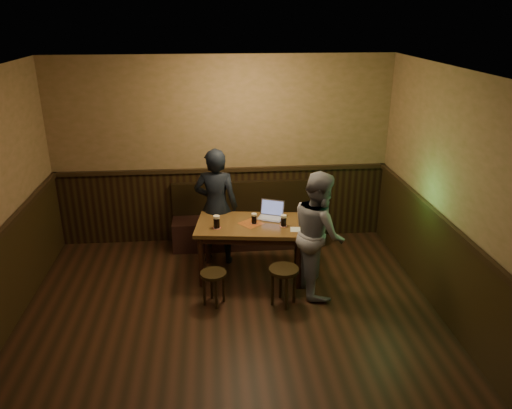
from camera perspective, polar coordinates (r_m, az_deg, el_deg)
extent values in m
cube|color=black|center=(5.39, -2.53, -17.49)|extent=(5.00, 6.00, 0.02)
cube|color=beige|center=(4.23, -3.16, 13.72)|extent=(5.00, 6.00, 0.02)
cube|color=#97714D|center=(7.47, -3.86, 6.06)|extent=(5.00, 0.02, 2.80)
cube|color=#97714D|center=(5.35, 25.18, -2.41)|extent=(0.02, 6.00, 2.80)
cube|color=black|center=(7.71, -3.70, -0.10)|extent=(4.98, 0.04, 1.10)
cube|color=black|center=(5.70, 23.57, -10.27)|extent=(0.04, 5.98, 1.10)
cube|color=black|center=(7.49, -3.79, 3.95)|extent=(4.98, 0.06, 0.06)
cube|color=black|center=(5.42, 24.19, -5.06)|extent=(0.06, 5.98, 0.06)
cube|color=black|center=(7.60, -1.13, -3.04)|extent=(2.20, 0.50, 0.45)
cube|color=black|center=(7.61, -1.27, 0.84)|extent=(2.20, 0.10, 0.50)
cube|color=#533117|center=(6.54, -0.57, -2.39)|extent=(1.51, 0.99, 0.05)
cube|color=black|center=(6.57, -0.57, -2.99)|extent=(1.38, 0.85, 0.08)
cube|color=maroon|center=(6.53, -0.57, -2.17)|extent=(0.37, 0.37, 0.00)
cylinder|color=black|center=(6.47, -6.30, -6.52)|extent=(0.07, 0.07, 0.71)
cylinder|color=black|center=(7.05, -5.54, -4.05)|extent=(0.07, 0.07, 0.71)
cylinder|color=black|center=(6.41, 4.94, -6.75)|extent=(0.07, 0.07, 0.71)
cylinder|color=black|center=(6.99, 4.74, -4.24)|extent=(0.07, 0.07, 0.71)
cylinder|color=black|center=(6.07, -4.90, -7.89)|extent=(0.38, 0.38, 0.04)
cylinder|color=black|center=(6.19, -3.73, -9.40)|extent=(0.03, 0.03, 0.41)
cylinder|color=black|center=(6.27, -5.09, -9.01)|extent=(0.03, 0.03, 0.41)
cylinder|color=black|center=(6.15, -5.95, -9.72)|extent=(0.03, 0.03, 0.41)
cylinder|color=black|center=(6.07, -4.57, -10.13)|extent=(0.03, 0.03, 0.41)
cylinder|color=black|center=(6.02, 3.19, -7.47)|extent=(0.40, 0.40, 0.04)
cylinder|color=black|center=(6.17, 4.40, -9.23)|extent=(0.04, 0.04, 0.47)
cylinder|color=black|center=(6.25, 2.82, -8.75)|extent=(0.04, 0.04, 0.47)
cylinder|color=black|center=(6.11, 1.88, -9.53)|extent=(0.04, 0.04, 0.47)
cylinder|color=black|center=(6.03, 3.50, -10.03)|extent=(0.04, 0.04, 0.47)
cylinder|color=#AE2715|center=(6.42, -4.50, -2.67)|extent=(0.11, 0.11, 0.00)
cylinder|color=silver|center=(6.42, -4.51, -2.64)|extent=(0.09, 0.09, 0.00)
cylinder|color=black|center=(6.39, -4.52, -2.08)|extent=(0.08, 0.08, 0.13)
cylinder|color=beige|center=(6.36, -4.54, -1.41)|extent=(0.08, 0.08, 0.03)
cylinder|color=#AE2715|center=(6.53, -0.23, -2.18)|extent=(0.09, 0.09, 0.00)
cylinder|color=silver|center=(6.52, -0.23, -2.15)|extent=(0.08, 0.08, 0.00)
cylinder|color=black|center=(6.50, -0.23, -1.69)|extent=(0.07, 0.07, 0.11)
cylinder|color=beige|center=(6.48, -0.23, -1.13)|extent=(0.07, 0.07, 0.03)
cylinder|color=#AE2715|center=(6.46, 3.16, -2.46)|extent=(0.10, 0.10, 0.00)
cylinder|color=silver|center=(6.46, 3.16, -2.43)|extent=(0.08, 0.08, 0.00)
cylinder|color=black|center=(6.43, 3.17, -1.93)|extent=(0.07, 0.07, 0.12)
cylinder|color=beige|center=(6.41, 3.18, -1.32)|extent=(0.08, 0.08, 0.03)
cube|color=silver|center=(6.67, 1.62, -1.59)|extent=(0.38, 0.33, 0.02)
cube|color=#B2B2B7|center=(6.66, 1.62, -1.51)|extent=(0.34, 0.27, 0.00)
cube|color=silver|center=(6.72, 1.89, -0.33)|extent=(0.32, 0.18, 0.21)
cube|color=#515C97|center=(6.72, 1.87, -0.36)|extent=(0.29, 0.16, 0.18)
cube|color=silver|center=(6.37, 4.95, -2.88)|extent=(0.24, 0.18, 0.00)
imported|color=black|center=(6.91, -4.57, -0.24)|extent=(0.67, 0.50, 1.66)
imported|color=gray|center=(6.22, 7.16, -3.27)|extent=(0.66, 0.82, 1.59)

